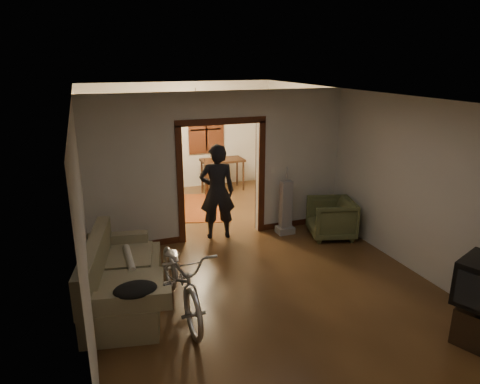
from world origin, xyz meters
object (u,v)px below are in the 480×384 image
locker (140,163)px  desk (223,175)px  sofa (125,271)px  bicycle (181,277)px  person (217,192)px  armchair (331,218)px

locker → desk: locker is taller
sofa → bicycle: bearing=-25.2°
desk → bicycle: bearing=-107.7°
person → locker: bearing=-61.0°
armchair → person: size_ratio=0.45×
person → armchair: bearing=170.5°
armchair → bicycle: bearing=-49.3°
bicycle → desk: bearing=64.5°
person → desk: person is taller
sofa → bicycle: (0.70, -0.51, 0.03)m
locker → bicycle: bearing=-94.7°
sofa → bicycle: size_ratio=1.07×
sofa → bicycle: 0.86m
person → locker: person is taller
bicycle → desk: size_ratio=1.79×
bicycle → armchair: (3.32, 1.54, -0.14)m
sofa → locker: bearing=90.6°
armchair → locker: size_ratio=0.49×
armchair → person: person is taller
desk → sofa: bearing=-116.2°
bicycle → person: 2.65m
armchair → person: bearing=-94.4°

